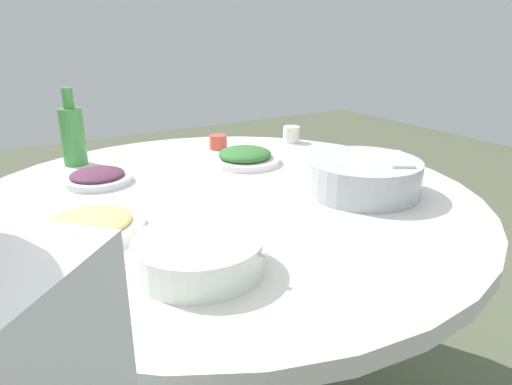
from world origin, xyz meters
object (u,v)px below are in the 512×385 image
object	(u,v)px
round_dining_table	(223,226)
dish_greens	(245,157)
tea_cup_near	(291,134)
rice_bowl	(363,176)
soup_bowl	(198,255)
tea_cup_far	(218,142)
dish_eggplant	(97,177)
green_bottle	(73,134)
dish_noodles	(88,225)

from	to	relation	value
round_dining_table	dish_greens	xyz separation A→B (m)	(0.23, -0.20, 0.11)
round_dining_table	tea_cup_near	distance (m)	0.64
rice_bowl	round_dining_table	bearing A→B (deg)	61.62
soup_bowl	tea_cup_far	bearing A→B (deg)	-29.31
soup_bowl	dish_eggplant	world-z (taller)	soup_bowl
dish_eggplant	green_bottle	distance (m)	0.24
dish_eggplant	green_bottle	xyz separation A→B (m)	(0.23, 0.01, 0.08)
rice_bowl	tea_cup_far	bearing A→B (deg)	10.92
dish_noodles	tea_cup_near	xyz separation A→B (m)	(0.44, -0.86, 0.01)
green_bottle	round_dining_table	bearing A→B (deg)	-151.73
rice_bowl	soup_bowl	xyz separation A→B (m)	(-0.16, 0.56, -0.02)
dish_eggplant	tea_cup_near	bearing A→B (deg)	-82.04
round_dining_table	soup_bowl	size ratio (longest dim) A/B	5.65
tea_cup_near	tea_cup_far	size ratio (longest dim) A/B	0.99
dish_greens	tea_cup_near	size ratio (longest dim) A/B	3.58
tea_cup_far	dish_greens	bearing A→B (deg)	177.07
soup_bowl	dish_noodles	bearing A→B (deg)	26.15
tea_cup_far	rice_bowl	bearing A→B (deg)	-169.08
dish_greens	tea_cup_near	world-z (taller)	tea_cup_near
dish_noodles	tea_cup_far	bearing A→B (deg)	-49.06
soup_bowl	tea_cup_far	size ratio (longest dim) A/B	3.79
dish_noodles	green_bottle	xyz separation A→B (m)	(0.56, -0.09, 0.08)
dish_eggplant	soup_bowl	bearing A→B (deg)	-176.69
dish_noodles	tea_cup_far	size ratio (longest dim) A/B	3.83
tea_cup_near	tea_cup_far	xyz separation A→B (m)	(0.06, 0.29, -0.01)
dish_greens	dish_noodles	distance (m)	0.63
rice_bowl	tea_cup_far	world-z (taller)	rice_bowl
round_dining_table	rice_bowl	xyz separation A→B (m)	(-0.18, -0.33, 0.14)
rice_bowl	dish_eggplant	world-z (taller)	rice_bowl
dish_greens	tea_cup_near	distance (m)	0.34
rice_bowl	green_bottle	distance (m)	0.92
green_bottle	dish_greens	bearing A→B (deg)	-120.27
tea_cup_near	dish_noodles	bearing A→B (deg)	117.17
rice_bowl	dish_noodles	world-z (taller)	rice_bowl
soup_bowl	dish_greens	world-z (taller)	soup_bowl
dish_eggplant	tea_cup_far	xyz separation A→B (m)	(0.16, -0.47, 0.01)
round_dining_table	rice_bowl	bearing A→B (deg)	-118.38
dish_greens	dish_noodles	xyz separation A→B (m)	(-0.29, 0.56, -0.00)
dish_noodles	round_dining_table	bearing A→B (deg)	-81.26
dish_noodles	tea_cup_far	world-z (taller)	tea_cup_far
soup_bowl	green_bottle	size ratio (longest dim) A/B	0.99
green_bottle	tea_cup_near	world-z (taller)	green_bottle
rice_bowl	green_bottle	size ratio (longest dim) A/B	1.24
green_bottle	tea_cup_near	bearing A→B (deg)	-98.91
rice_bowl	dish_eggplant	size ratio (longest dim) A/B	1.59
soup_bowl	dish_noodles	size ratio (longest dim) A/B	0.99
soup_bowl	green_bottle	bearing A→B (deg)	3.34
soup_bowl	tea_cup_far	xyz separation A→B (m)	(0.78, -0.44, -0.00)
green_bottle	tea_cup_far	distance (m)	0.50
tea_cup_far	tea_cup_near	bearing A→B (deg)	-101.22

